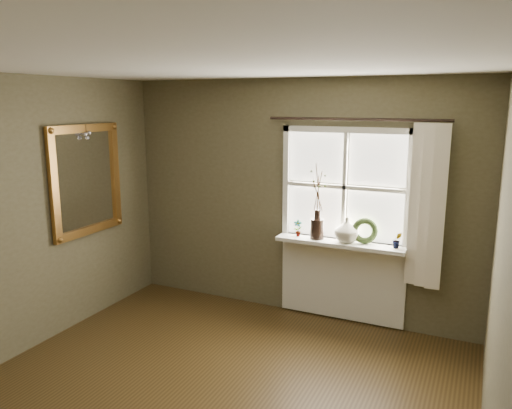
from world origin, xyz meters
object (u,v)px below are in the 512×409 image
at_px(wreath, 365,234).
at_px(dark_jug, 317,229).
at_px(gilt_mirror, 86,180).
at_px(cream_vase, 347,230).

bearing_deg(wreath, dark_jug, 167.13).
xyz_separation_m(dark_jug, gilt_mirror, (-2.26, -0.95, 0.51)).
height_order(cream_vase, wreath, cream_vase).
xyz_separation_m(cream_vase, wreath, (0.18, 0.04, -0.03)).
relative_size(dark_jug, gilt_mirror, 0.18).
relative_size(cream_vase, wreath, 0.98).
distance_m(cream_vase, gilt_mirror, 2.79).
bearing_deg(cream_vase, wreath, 12.59).
height_order(wreath, gilt_mirror, gilt_mirror).
height_order(dark_jug, gilt_mirror, gilt_mirror).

